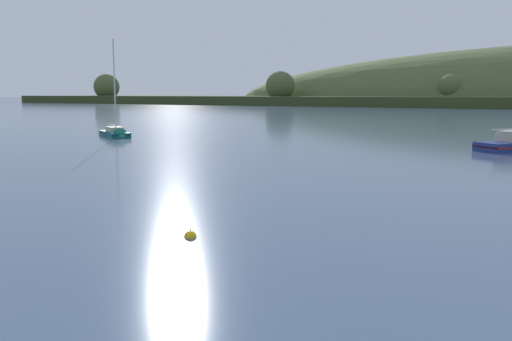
# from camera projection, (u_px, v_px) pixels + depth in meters

# --- Properties ---
(sailboat_midwater_white) EXTENTS (7.32, 5.52, 12.11)m
(sailboat_midwater_white) POSITION_uv_depth(u_px,v_px,m) (116.00, 135.00, 63.40)
(sailboat_midwater_white) COLOR #0F564C
(sailboat_midwater_white) RESTS_ON ground
(mooring_buoy_foreground) EXTENTS (0.45, 0.45, 0.53)m
(mooring_buoy_foreground) POSITION_uv_depth(u_px,v_px,m) (190.00, 237.00, 19.22)
(mooring_buoy_foreground) COLOR yellow
(mooring_buoy_foreground) RESTS_ON ground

